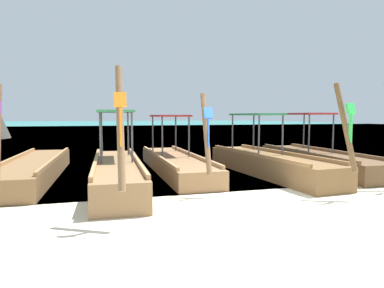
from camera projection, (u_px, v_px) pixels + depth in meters
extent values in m
plane|color=beige|center=(240.00, 208.00, 6.81)|extent=(120.00, 120.00, 0.00)
plane|color=teal|center=(107.00, 125.00, 65.57)|extent=(120.00, 120.00, 0.00)
cube|color=brown|center=(35.00, 170.00, 10.01)|extent=(1.55, 6.47, 0.54)
cube|color=#9F7246|center=(12.00, 159.00, 9.84)|extent=(0.34, 5.91, 0.10)
cube|color=#9F7246|center=(56.00, 158.00, 10.12)|extent=(0.34, 5.91, 0.10)
cube|color=olive|center=(117.00, 174.00, 8.97)|extent=(1.39, 5.96, 0.62)
cube|color=#AF7F52|center=(96.00, 161.00, 8.82)|extent=(0.32, 5.44, 0.10)
cube|color=#AF7F52|center=(137.00, 160.00, 9.07)|extent=(0.32, 5.44, 0.10)
cylinder|color=brown|center=(120.00, 126.00, 5.77)|extent=(0.16, 0.90, 2.11)
cube|color=orange|center=(120.00, 100.00, 5.57)|extent=(0.21, 0.15, 0.25)
cube|color=orange|center=(121.00, 127.00, 5.59)|extent=(0.03, 0.08, 0.64)
cylinder|color=#4C4C51|center=(100.00, 138.00, 8.66)|extent=(0.05, 0.05, 1.30)
cylinder|color=#4C4C51|center=(132.00, 137.00, 8.85)|extent=(0.05, 0.05, 1.30)
cylinder|color=#4C4C51|center=(102.00, 134.00, 10.38)|extent=(0.05, 0.05, 1.30)
cylinder|color=#4C4C51|center=(128.00, 134.00, 10.56)|extent=(0.05, 0.05, 1.30)
cube|color=#2D844C|center=(115.00, 111.00, 9.56)|extent=(1.05, 2.01, 0.06)
cube|color=olive|center=(175.00, 164.00, 11.19)|extent=(1.34, 6.45, 0.50)
cube|color=#AF7F52|center=(157.00, 156.00, 11.01)|extent=(0.17, 5.92, 0.10)
cube|color=#AF7F52|center=(192.00, 155.00, 11.32)|extent=(0.17, 5.92, 0.10)
cylinder|color=brown|center=(206.00, 133.00, 7.89)|extent=(0.13, 0.65, 1.87)
cube|color=blue|center=(208.00, 113.00, 7.72)|extent=(0.20, 0.13, 0.25)
cube|color=blue|center=(208.00, 133.00, 7.74)|extent=(0.03, 0.08, 0.65)
cylinder|color=#4C4C51|center=(162.00, 137.00, 10.84)|extent=(0.05, 0.05, 1.30)
cylinder|color=#4C4C51|center=(189.00, 137.00, 11.08)|extent=(0.05, 0.05, 1.30)
cylinder|color=#4C4C51|center=(153.00, 134.00, 12.70)|extent=(0.05, 0.05, 1.30)
cylinder|color=#4C4C51|center=(176.00, 134.00, 12.93)|extent=(0.05, 0.05, 1.30)
cube|color=#AD2323|center=(170.00, 116.00, 11.83)|extent=(1.09, 2.14, 0.06)
cube|color=brown|center=(268.00, 165.00, 10.67)|extent=(1.55, 5.97, 0.62)
cube|color=#996C3F|center=(252.00, 154.00, 10.45)|extent=(0.41, 5.43, 0.10)
cube|color=#996C3F|center=(283.00, 153.00, 10.83)|extent=(0.41, 5.43, 0.10)
cylinder|color=brown|center=(345.00, 127.00, 7.63)|extent=(0.17, 0.77, 1.98)
cube|color=green|center=(351.00, 109.00, 7.47)|extent=(0.21, 0.14, 0.25)
cube|color=green|center=(351.00, 128.00, 7.49)|extent=(0.03, 0.08, 0.62)
cylinder|color=#4C4C51|center=(259.00, 136.00, 10.31)|extent=(0.05, 0.05, 1.23)
cylinder|color=#4C4C51|center=(283.00, 135.00, 10.59)|extent=(0.05, 0.05, 1.23)
cylinder|color=#4C4C51|center=(233.00, 133.00, 11.97)|extent=(0.05, 0.05, 1.23)
cylinder|color=#4C4C51|center=(254.00, 133.00, 12.26)|extent=(0.05, 0.05, 1.23)
cube|color=#2D844C|center=(256.00, 114.00, 11.23)|extent=(1.13, 2.03, 0.06)
cube|color=brown|center=(318.00, 161.00, 11.72)|extent=(1.59, 6.07, 0.56)
cube|color=brown|center=(302.00, 152.00, 11.55)|extent=(0.34, 5.53, 0.10)
cube|color=brown|center=(334.00, 151.00, 11.83)|extent=(0.34, 5.53, 0.10)
cylinder|color=#4C4C51|center=(309.00, 134.00, 11.39)|extent=(0.05, 0.05, 1.31)
cylinder|color=#4C4C51|center=(333.00, 134.00, 11.60)|extent=(0.05, 0.05, 1.31)
cylinder|color=#4C4C51|center=(282.00, 132.00, 13.14)|extent=(0.05, 0.05, 1.31)
cylinder|color=#4C4C51|center=(304.00, 132.00, 13.35)|extent=(0.05, 0.05, 1.31)
cube|color=#AD2323|center=(307.00, 114.00, 12.31)|extent=(1.20, 2.05, 0.06)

